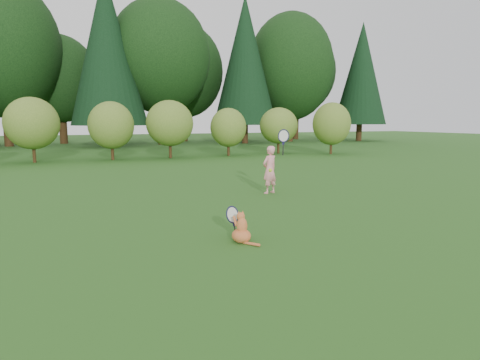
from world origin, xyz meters
name	(u,v)px	position (x,y,z in m)	size (l,w,h in m)	color
ground	(247,227)	(0.00, 0.00, 0.00)	(100.00, 100.00, 0.00)	#205518
shrub_row	(137,130)	(0.00, 13.00, 1.40)	(28.00, 3.00, 2.80)	#496C21
woodland_backdrop	(113,35)	(0.00, 23.00, 7.50)	(48.00, 10.00, 15.00)	black
child	(270,169)	(1.81, 2.76, 0.63)	(0.71, 0.50, 1.80)	pink
cat	(241,226)	(-0.42, -0.77, 0.25)	(0.37, 0.67, 0.65)	#BD5D24
tennis_ball	(270,170)	(0.72, 0.55, 0.89)	(0.07, 0.07, 0.07)	#B0E51B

